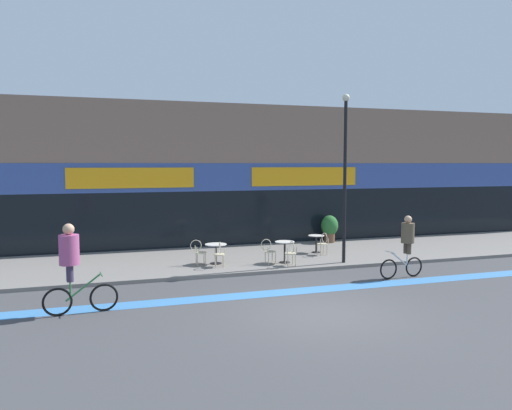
# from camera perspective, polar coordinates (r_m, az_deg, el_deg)

# --- Properties ---
(ground_plane) EXTENTS (120.00, 120.00, 0.00)m
(ground_plane) POSITION_cam_1_polar(r_m,az_deg,el_deg) (12.77, 7.49, -12.14)
(ground_plane) COLOR #424244
(sidewalk_slab) EXTENTS (40.00, 5.50, 0.12)m
(sidewalk_slab) POSITION_cam_1_polar(r_m,az_deg,el_deg) (19.37, -1.75, -6.09)
(sidewalk_slab) COLOR slate
(sidewalk_slab) RESTS_ON ground
(storefront_facade) EXTENTS (40.00, 4.06, 6.31)m
(storefront_facade) POSITION_cam_1_polar(r_m,az_deg,el_deg) (23.60, -4.95, 3.36)
(storefront_facade) COLOR #7F6656
(storefront_facade) RESTS_ON ground
(bike_lane_stripe) EXTENTS (36.00, 0.70, 0.01)m
(bike_lane_stripe) POSITION_cam_1_polar(r_m,az_deg,el_deg) (14.67, 3.85, -9.86)
(bike_lane_stripe) COLOR #3D7AB7
(bike_lane_stripe) RESTS_ON ground
(bistro_table_0) EXTENTS (0.78, 0.78, 0.71)m
(bistro_table_0) POSITION_cam_1_polar(r_m,az_deg,el_deg) (17.97, -4.61, -5.09)
(bistro_table_0) COLOR black
(bistro_table_0) RESTS_ON sidewalk_slab
(bistro_table_1) EXTENTS (0.71, 0.71, 0.78)m
(bistro_table_1) POSITION_cam_1_polar(r_m,az_deg,el_deg) (18.12, 3.30, -4.88)
(bistro_table_1) COLOR black
(bistro_table_1) RESTS_ON sidewalk_slab
(bistro_table_2) EXTENTS (0.64, 0.64, 0.70)m
(bistro_table_2) POSITION_cam_1_polar(r_m,az_deg,el_deg) (20.28, 6.90, -4.03)
(bistro_table_2) COLOR black
(bistro_table_2) RESTS_ON sidewalk_slab
(cafe_chair_0_near) EXTENTS (0.45, 0.60, 0.90)m
(cafe_chair_0_near) POSITION_cam_1_polar(r_m,az_deg,el_deg) (17.36, -4.17, -5.43)
(cafe_chair_0_near) COLOR beige
(cafe_chair_0_near) RESTS_ON sidewalk_slab
(cafe_chair_0_side) EXTENTS (0.58, 0.41, 0.90)m
(cafe_chair_0_side) POSITION_cam_1_polar(r_m,az_deg,el_deg) (17.84, -6.58, -5.17)
(cafe_chair_0_side) COLOR beige
(cafe_chair_0_side) RESTS_ON sidewalk_slab
(cafe_chair_1_near) EXTENTS (0.41, 0.58, 0.90)m
(cafe_chair_1_near) POSITION_cam_1_polar(r_m,az_deg,el_deg) (17.55, 4.03, -5.32)
(cafe_chair_1_near) COLOR beige
(cafe_chair_1_near) RESTS_ON sidewalk_slab
(cafe_chair_1_side) EXTENTS (0.59, 0.43, 0.90)m
(cafe_chair_1_side) POSITION_cam_1_polar(r_m,az_deg,el_deg) (17.91, 1.43, -5.11)
(cafe_chair_1_side) COLOR beige
(cafe_chair_1_side) RESTS_ON sidewalk_slab
(cafe_chair_2_near) EXTENTS (0.44, 0.59, 0.90)m
(cafe_chair_2_near) POSITION_cam_1_polar(r_m,az_deg,el_deg) (19.72, 7.68, -4.23)
(cafe_chair_2_near) COLOR beige
(cafe_chair_2_near) RESTS_ON sidewalk_slab
(planter_pot) EXTENTS (0.78, 0.78, 1.23)m
(planter_pot) POSITION_cam_1_polar(r_m,az_deg,el_deg) (22.96, 8.40, -2.55)
(planter_pot) COLOR brown
(planter_pot) RESTS_ON sidewalk_slab
(lamp_post) EXTENTS (0.26, 0.26, 6.04)m
(lamp_post) POSITION_cam_1_polar(r_m,az_deg,el_deg) (18.16, 10.14, 4.21)
(lamp_post) COLOR black
(lamp_post) RESTS_ON sidewalk_slab
(cyclist_0) EXTENTS (1.65, 0.51, 2.03)m
(cyclist_0) POSITION_cam_1_polar(r_m,az_deg,el_deg) (16.92, 16.79, -4.03)
(cyclist_0) COLOR black
(cyclist_0) RESTS_ON ground
(cyclist_1) EXTENTS (1.79, 0.56, 2.26)m
(cyclist_1) POSITION_cam_1_polar(r_m,az_deg,el_deg) (13.02, -20.31, -6.03)
(cyclist_1) COLOR black
(cyclist_1) RESTS_ON ground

